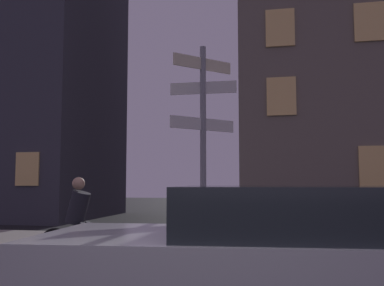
# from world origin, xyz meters

# --- Properties ---
(sidewalk_kerb) EXTENTS (40.00, 3.46, 0.14)m
(sidewalk_kerb) POSITION_xyz_m (0.00, 7.72, 0.07)
(sidewalk_kerb) COLOR gray
(sidewalk_kerb) RESTS_ON ground_plane
(signpost) EXTENTS (1.34, 1.09, 4.10)m
(signpost) POSITION_xyz_m (-0.99, 6.29, 2.57)
(signpost) COLOR gray
(signpost) RESTS_ON sidewalk_kerb
(car_side_parked) EXTENTS (4.25, 2.30, 1.48)m
(car_side_parked) POSITION_xyz_m (0.34, 2.01, 0.80)
(car_side_parked) COLOR #B7B7BC
(car_side_parked) RESTS_ON ground_plane
(cyclist) EXTENTS (1.81, 0.38, 1.61)m
(cyclist) POSITION_xyz_m (-2.91, 4.93, 0.75)
(cyclist) COLOR black
(cyclist) RESTS_ON ground_plane
(building_left_block) EXTENTS (10.03, 6.89, 19.62)m
(building_left_block) POSITION_xyz_m (-12.12, 15.46, 9.81)
(building_left_block) COLOR #383842
(building_left_block) RESTS_ON ground_plane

